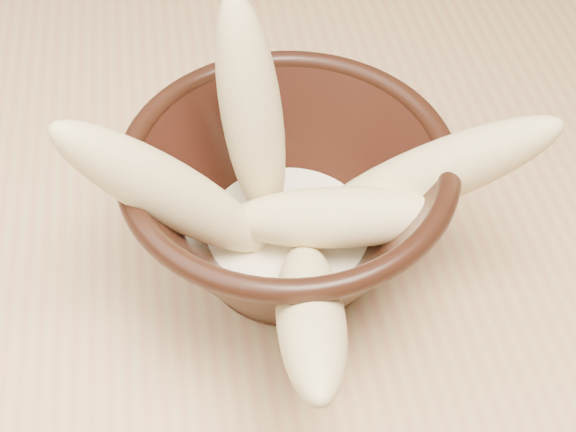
{
  "coord_description": "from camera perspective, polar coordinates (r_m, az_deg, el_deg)",
  "views": [
    {
      "loc": [
        0.17,
        -0.46,
        1.17
      ],
      "look_at": [
        0.22,
        -0.14,
        0.8
      ],
      "focal_mm": 50.0,
      "sensor_mm": 36.0,
      "label": 1
    }
  ],
  "objects": [
    {
      "name": "table",
      "position": [
        0.7,
        -19.76,
        -0.85
      ],
      "size": [
        1.2,
        0.8,
        0.75
      ],
      "color": "tan",
      "rests_on": "ground"
    },
    {
      "name": "banana_upright",
      "position": [
        0.47,
        -2.6,
        7.28
      ],
      "size": [
        0.05,
        0.08,
        0.15
      ],
      "primitive_type": "ellipsoid",
      "rotation": [
        0.28,
        0.0,
        3.4
      ],
      "color": "tan",
      "rests_on": "bowl"
    },
    {
      "name": "bowl",
      "position": [
        0.48,
        0.0,
        0.71
      ],
      "size": [
        0.2,
        0.2,
        0.11
      ],
      "rotation": [
        0.0,
        0.0,
        0.43
      ],
      "color": "black",
      "rests_on": "table"
    },
    {
      "name": "banana_front",
      "position": [
        0.42,
        1.59,
        -6.94
      ],
      "size": [
        0.05,
        0.16,
        0.1
      ],
      "primitive_type": "ellipsoid",
      "rotation": [
        1.11,
        0.0,
        -0.12
      ],
      "color": "tan",
      "rests_on": "bowl"
    },
    {
      "name": "banana_across",
      "position": [
        0.46,
        3.22,
        -0.11
      ],
      "size": [
        0.14,
        0.07,
        0.06
      ],
      "primitive_type": "ellipsoid",
      "rotation": [
        1.37,
        0.0,
        1.28
      ],
      "color": "tan",
      "rests_on": "bowl"
    },
    {
      "name": "milk_puddle",
      "position": [
        0.5,
        0.0,
        -1.28
      ],
      "size": [
        0.11,
        0.11,
        0.02
      ],
      "primitive_type": "cylinder",
      "color": "#FFF1CD",
      "rests_on": "bowl"
    },
    {
      "name": "banana_right",
      "position": [
        0.47,
        9.97,
        2.84
      ],
      "size": [
        0.16,
        0.07,
        0.12
      ],
      "primitive_type": "ellipsoid",
      "rotation": [
        0.94,
        0.0,
        1.31
      ],
      "color": "tan",
      "rests_on": "bowl"
    },
    {
      "name": "banana_left",
      "position": [
        0.45,
        -8.46,
        1.68
      ],
      "size": [
        0.13,
        0.04,
        0.14
      ],
      "primitive_type": "ellipsoid",
      "rotation": [
        0.73,
        0.0,
        -1.54
      ],
      "color": "tan",
      "rests_on": "bowl"
    }
  ]
}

